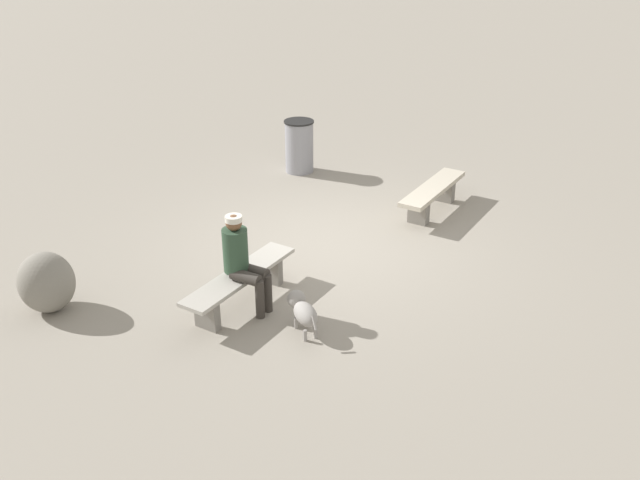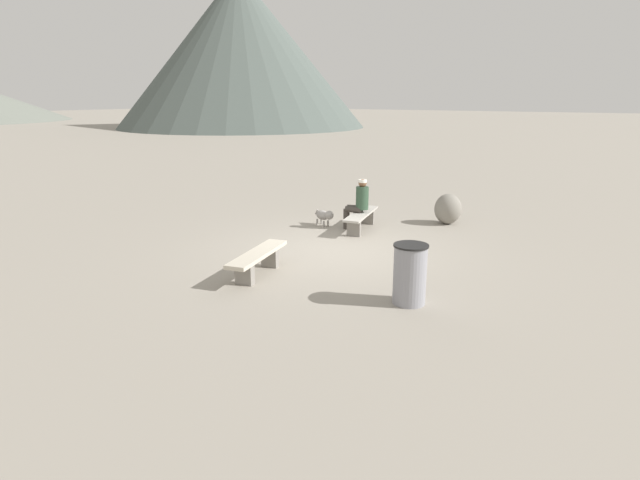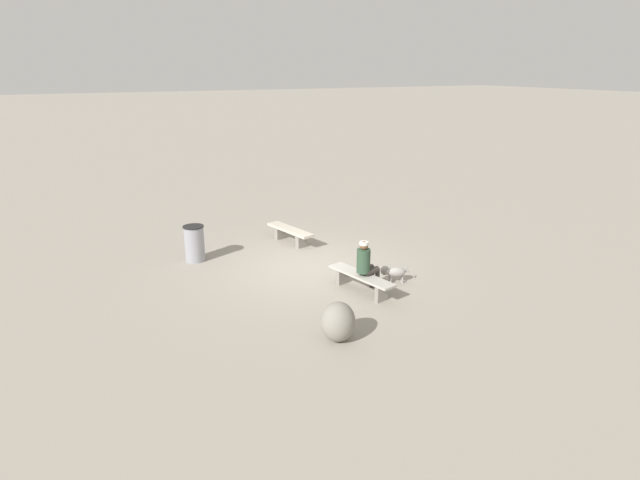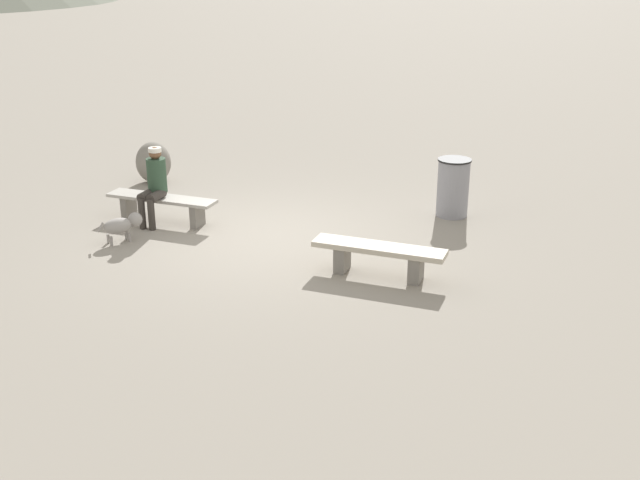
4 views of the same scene
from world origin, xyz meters
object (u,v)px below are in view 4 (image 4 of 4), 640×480
Objects in this scene: dog at (123,224)px; boulder at (153,162)px; bench_right at (162,204)px; seated_person at (154,182)px; bench_left at (379,254)px; trash_bin at (453,187)px.

dog is 0.87× the size of boulder.
bench_right is 2.35m from boulder.
dog is at bearing 85.30° from bench_right.
bench_left is at bearing 166.92° from seated_person.
trash_bin is (-3.82, -2.97, -0.22)m from seated_person.
dog is (3.87, 0.97, -0.04)m from bench_left.
seated_person is at bearing 59.52° from bench_right.
bench_right is at bearing -122.32° from seated_person.
seated_person is 0.99m from dog.
seated_person is 2.41m from boulder.
bench_left is 2.89m from trash_bin.
dog is at bearing 86.32° from seated_person.
dog is at bearing 126.34° from boulder.
trash_bin is at bearing -166.83° from boulder.
bench_left is 4.06m from seated_person.
trash_bin reaches higher than bench_right.
bench_right is at bearing -12.63° from bench_left.
trash_bin is at bearing -156.59° from seated_person.
dog is 3.17m from boulder.
dog is at bearing 1.51° from bench_left.
boulder is at bearing -54.71° from bench_right.
bench_left is at bearing -54.00° from dog.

